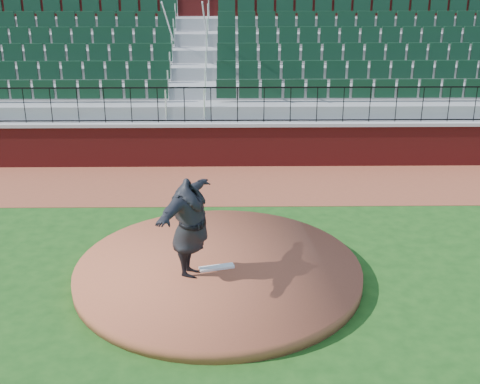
# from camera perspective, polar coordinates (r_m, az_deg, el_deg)

# --- Properties ---
(ground) EXTENTS (90.00, 90.00, 0.00)m
(ground) POSITION_cam_1_polar(r_m,az_deg,el_deg) (12.30, 0.09, -8.22)
(ground) COLOR #1A4814
(ground) RESTS_ON ground
(warning_track) EXTENTS (34.00, 3.20, 0.01)m
(warning_track) POSITION_cam_1_polar(r_m,az_deg,el_deg) (17.20, -0.17, 0.73)
(warning_track) COLOR brown
(warning_track) RESTS_ON ground
(field_wall) EXTENTS (34.00, 0.35, 1.20)m
(field_wall) POSITION_cam_1_polar(r_m,az_deg,el_deg) (18.52, -0.22, 4.20)
(field_wall) COLOR maroon
(field_wall) RESTS_ON ground
(wall_cap) EXTENTS (34.00, 0.45, 0.10)m
(wall_cap) POSITION_cam_1_polar(r_m,az_deg,el_deg) (18.33, -0.22, 6.14)
(wall_cap) COLOR #B7B7B7
(wall_cap) RESTS_ON field_wall
(wall_railing) EXTENTS (34.00, 0.05, 1.00)m
(wall_railing) POSITION_cam_1_polar(r_m,az_deg,el_deg) (18.20, -0.23, 7.81)
(wall_railing) COLOR black
(wall_railing) RESTS_ON wall_cap
(seating_stands) EXTENTS (34.00, 5.10, 4.60)m
(seating_stands) POSITION_cam_1_polar(r_m,az_deg,el_deg) (20.76, -0.30, 10.92)
(seating_stands) COLOR gray
(seating_stands) RESTS_ON ground
(concourse_wall) EXTENTS (34.00, 0.50, 5.50)m
(concourse_wall) POSITION_cam_1_polar(r_m,az_deg,el_deg) (23.45, -0.36, 13.25)
(concourse_wall) COLOR maroon
(concourse_wall) RESTS_ON ground
(pitchers_mound) EXTENTS (5.54, 5.54, 0.25)m
(pitchers_mound) POSITION_cam_1_polar(r_m,az_deg,el_deg) (12.45, -1.97, -7.18)
(pitchers_mound) COLOR brown
(pitchers_mound) RESTS_ON ground
(pitching_rubber) EXTENTS (0.69, 0.34, 0.04)m
(pitching_rubber) POSITION_cam_1_polar(r_m,az_deg,el_deg) (12.30, -2.11, -6.77)
(pitching_rubber) COLOR white
(pitching_rubber) RESTS_ON pitchers_mound
(pitcher) EXTENTS (1.31, 2.46, 1.94)m
(pitcher) POSITION_cam_1_polar(r_m,az_deg,el_deg) (11.69, -4.52, -3.23)
(pitcher) COLOR black
(pitcher) RESTS_ON pitchers_mound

